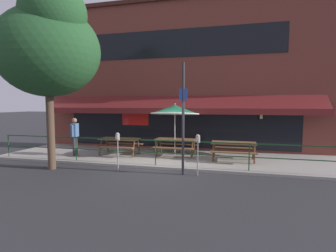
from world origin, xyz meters
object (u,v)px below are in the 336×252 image
(picnic_table_right, at_px, (234,146))
(pedestrian_walking, at_px, (75,135))
(picnic_table_centre, at_px, (176,142))
(patio_umbrella_centre, at_px, (175,110))
(parking_meter_near, at_px, (118,140))
(street_tree_curbside, at_px, (49,45))
(picnic_table_left, at_px, (120,142))
(parking_meter_far, at_px, (198,142))
(street_sign_pole, at_px, (183,118))

(picnic_table_right, bearing_deg, pedestrian_walking, -174.68)
(picnic_table_centre, xyz_separation_m, picnic_table_right, (2.54, -0.42, 0.00))
(picnic_table_right, bearing_deg, patio_umbrella_centre, 174.47)
(picnic_table_right, distance_m, parking_meter_near, 4.74)
(picnic_table_right, bearing_deg, street_tree_curbside, -156.84)
(patio_umbrella_centre, bearing_deg, picnic_table_right, -5.53)
(picnic_table_left, height_order, pedestrian_walking, pedestrian_walking)
(picnic_table_left, xyz_separation_m, street_tree_curbside, (-1.42, -2.77, 3.84))
(picnic_table_right, height_order, parking_meter_far, parking_meter_far)
(parking_meter_near, height_order, street_tree_curbside, street_tree_curbside)
(picnic_table_left, distance_m, picnic_table_right, 5.09)
(picnic_table_right, bearing_deg, parking_meter_far, -117.24)
(patio_umbrella_centre, distance_m, parking_meter_far, 3.06)
(street_tree_curbside, bearing_deg, parking_meter_far, 5.34)
(patio_umbrella_centre, xyz_separation_m, parking_meter_far, (1.37, -2.53, -1.03))
(picnic_table_left, relative_size, picnic_table_centre, 1.00)
(picnic_table_centre, distance_m, patio_umbrella_centre, 1.48)
(street_tree_curbside, bearing_deg, parking_meter_near, 8.14)
(pedestrian_walking, xyz_separation_m, parking_meter_far, (5.82, -1.63, 0.09))
(picnic_table_left, height_order, street_sign_pole, street_sign_pole)
(picnic_table_centre, height_order, parking_meter_far, parking_meter_far)
(street_tree_curbside, bearing_deg, patio_umbrella_centre, 37.40)
(parking_meter_far, height_order, street_sign_pole, street_sign_pole)
(picnic_table_right, distance_m, patio_umbrella_centre, 2.95)
(picnic_table_right, bearing_deg, picnic_table_centre, 170.73)
(picnic_table_left, bearing_deg, parking_meter_far, -30.16)
(street_sign_pole, bearing_deg, pedestrian_walking, 163.12)
(parking_meter_far, height_order, street_tree_curbside, street_tree_curbside)
(picnic_table_centre, bearing_deg, pedestrian_walking, -166.51)
(picnic_table_right, distance_m, street_tree_curbside, 8.05)
(picnic_table_right, relative_size, parking_meter_near, 1.27)
(picnic_table_centre, bearing_deg, parking_meter_near, -117.87)
(patio_umbrella_centre, bearing_deg, parking_meter_far, -61.59)
(parking_meter_near, bearing_deg, picnic_table_centre, 62.13)
(picnic_table_centre, xyz_separation_m, street_tree_curbside, (-3.96, -3.20, 3.84))
(picnic_table_centre, bearing_deg, picnic_table_right, -9.27)
(street_sign_pole, bearing_deg, parking_meter_far, -2.59)
(picnic_table_centre, bearing_deg, picnic_table_left, -170.51)
(picnic_table_right, xyz_separation_m, pedestrian_walking, (-6.99, -0.65, 0.35))
(pedestrian_walking, height_order, street_tree_curbside, street_tree_curbside)
(picnic_table_centre, bearing_deg, street_sign_pole, -72.27)
(picnic_table_right, relative_size, street_sign_pole, 0.47)
(picnic_table_right, height_order, patio_umbrella_centre, patio_umbrella_centre)
(street_tree_curbside, bearing_deg, pedestrian_walking, 102.85)
(patio_umbrella_centre, xyz_separation_m, street_sign_pole, (0.86, -2.51, -0.20))
(picnic_table_centre, distance_m, picnic_table_right, 2.58)
(street_sign_pole, bearing_deg, parking_meter_near, -175.86)
(street_sign_pole, bearing_deg, picnic_table_left, 146.50)
(pedestrian_walking, distance_m, parking_meter_near, 3.44)
(picnic_table_left, xyz_separation_m, patio_umbrella_centre, (2.54, 0.26, 1.47))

